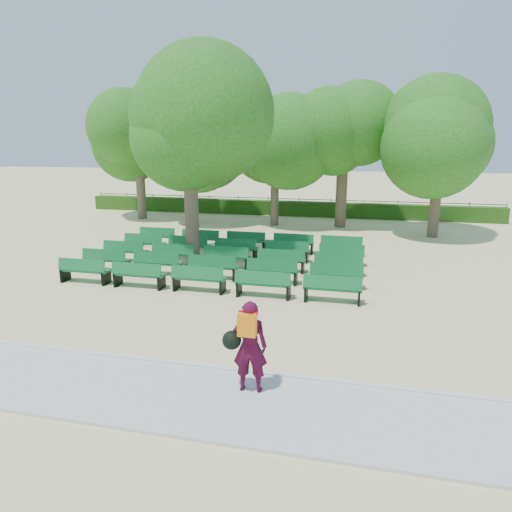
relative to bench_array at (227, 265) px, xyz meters
The scene contains 9 objects.
ground 1.33m from the bench_array, 98.22° to the right, with size 120.00×120.00×0.00m, color beige.
paving 8.71m from the bench_array, 91.25° to the right, with size 30.00×2.20×0.06m, color beige.
curb 7.57m from the bench_array, 91.44° to the right, with size 30.00×0.12×0.10m, color silver.
hedge 12.69m from the bench_array, 90.86° to the left, with size 26.00×0.70×0.90m, color #244E14.
fence 13.09m from the bench_array, 90.83° to the left, with size 26.00×0.10×1.02m, color black, non-canonical shape.
tree_line 8.69m from the bench_array, 91.25° to the left, with size 21.80×6.80×7.04m, color #2A6D1D, non-canonical shape.
bench_array is the anchor object (origin of this frame).
tree_among 4.75m from the bench_array, behind, with size 4.95×4.95×6.88m.
person 8.77m from the bench_array, 70.55° to the right, with size 0.83×0.52×1.74m.
Camera 1 is at (4.97, -14.26, 4.52)m, focal length 32.00 mm.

